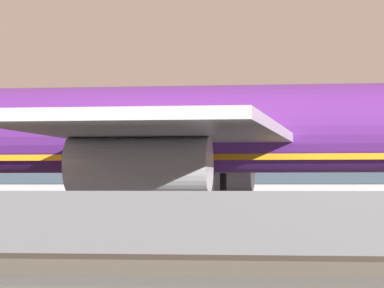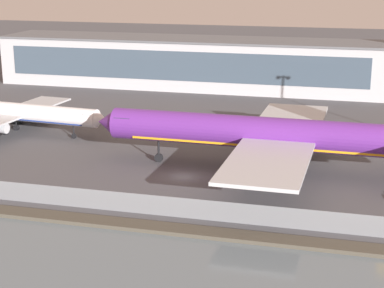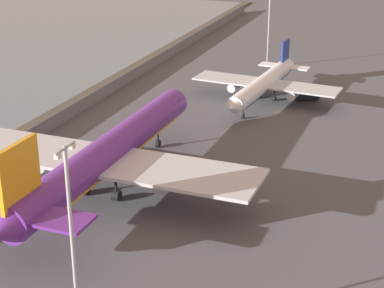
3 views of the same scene
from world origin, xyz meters
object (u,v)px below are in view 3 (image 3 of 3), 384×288
at_px(passenger_jet_white, 264,84).
at_px(apron_light_mast_apron_east, 269,15).
at_px(ops_van, 306,94).
at_px(apron_light_mast_apron_west, 73,245).
at_px(cargo_jet_purple, 107,154).

xyz_separation_m(passenger_jet_white, apron_light_mast_apron_east, (-28.54, -6.38, 9.35)).
xyz_separation_m(passenger_jet_white, ops_van, (-4.70, 8.33, -2.80)).
height_order(passenger_jet_white, apron_light_mast_apron_west, apron_light_mast_apron_west).
height_order(passenger_jet_white, apron_light_mast_apron_east, apron_light_mast_apron_east).
xyz_separation_m(cargo_jet_purple, apron_light_mast_apron_west, (34.41, 14.58, 6.53)).
bearing_deg(apron_light_mast_apron_east, ops_van, 31.69).
distance_m(cargo_jet_purple, apron_light_mast_apron_west, 37.93).
relative_size(ops_van, apron_light_mast_apron_east, 0.23).
bearing_deg(ops_van, cargo_jet_purple, -19.61).
xyz_separation_m(ops_van, apron_light_mast_apron_east, (-23.84, -14.72, 12.15)).
bearing_deg(apron_light_mast_apron_east, cargo_jet_purple, -3.59).
xyz_separation_m(cargo_jet_purple, apron_light_mast_apron_east, (-79.06, 4.96, 7.46)).
relative_size(passenger_jet_white, apron_light_mast_apron_east, 1.55).
height_order(ops_van, apron_light_mast_apron_east, apron_light_mast_apron_east).
distance_m(cargo_jet_purple, passenger_jet_white, 51.81).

